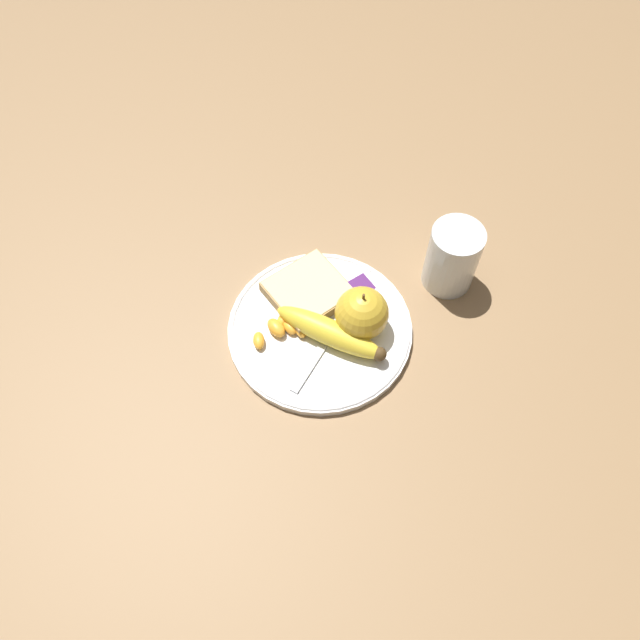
# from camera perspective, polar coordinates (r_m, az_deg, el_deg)

# --- Properties ---
(ground_plane) EXTENTS (3.00, 3.00, 0.00)m
(ground_plane) POSITION_cam_1_polar(r_m,az_deg,el_deg) (0.91, 0.00, -1.04)
(ground_plane) COLOR olive
(plate) EXTENTS (0.27, 0.27, 0.01)m
(plate) POSITION_cam_1_polar(r_m,az_deg,el_deg) (0.90, 0.00, -0.79)
(plate) COLOR white
(plate) RESTS_ON ground_plane
(juice_glass) EXTENTS (0.08, 0.08, 0.11)m
(juice_glass) POSITION_cam_1_polar(r_m,az_deg,el_deg) (0.94, 11.96, 5.49)
(juice_glass) COLOR silver
(juice_glass) RESTS_ON ground_plane
(apple) EXTENTS (0.08, 0.08, 0.09)m
(apple) POSITION_cam_1_polar(r_m,az_deg,el_deg) (0.87, 3.84, 0.61)
(apple) COLOR gold
(apple) RESTS_ON plate
(banana) EXTENTS (0.11, 0.16, 0.04)m
(banana) POSITION_cam_1_polar(r_m,az_deg,el_deg) (0.87, 1.04, -1.15)
(banana) COLOR yellow
(banana) RESTS_ON plate
(bread_slice) EXTENTS (0.11, 0.11, 0.02)m
(bread_slice) POSITION_cam_1_polar(r_m,az_deg,el_deg) (0.92, -1.07, 2.63)
(bread_slice) COLOR #AB8751
(bread_slice) RESTS_ON plate
(fork) EXTENTS (0.16, 0.09, 0.00)m
(fork) POSITION_cam_1_polar(r_m,az_deg,el_deg) (0.89, 0.82, -1.53)
(fork) COLOR silver
(fork) RESTS_ON plate
(jam_packet) EXTENTS (0.04, 0.03, 0.02)m
(jam_packet) POSITION_cam_1_polar(r_m,az_deg,el_deg) (0.92, 3.54, 2.72)
(jam_packet) COLOR silver
(jam_packet) RESTS_ON plate
(orange_segment_0) EXTENTS (0.02, 0.03, 0.02)m
(orange_segment_0) POSITION_cam_1_polar(r_m,az_deg,el_deg) (0.91, -3.22, 1.05)
(orange_segment_0) COLOR #F9A32D
(orange_segment_0) RESTS_ON plate
(orange_segment_1) EXTENTS (0.03, 0.03, 0.02)m
(orange_segment_1) POSITION_cam_1_polar(r_m,az_deg,el_deg) (0.88, -5.62, -1.88)
(orange_segment_1) COLOR #F9A32D
(orange_segment_1) RESTS_ON plate
(orange_segment_2) EXTENTS (0.02, 0.03, 0.02)m
(orange_segment_2) POSITION_cam_1_polar(r_m,az_deg,el_deg) (0.89, -1.77, -0.86)
(orange_segment_2) COLOR #F9A32D
(orange_segment_2) RESTS_ON plate
(orange_segment_3) EXTENTS (0.02, 0.03, 0.02)m
(orange_segment_3) POSITION_cam_1_polar(r_m,az_deg,el_deg) (0.89, -2.78, -0.63)
(orange_segment_3) COLOR #F9A32D
(orange_segment_3) RESTS_ON plate
(orange_segment_4) EXTENTS (0.02, 0.03, 0.02)m
(orange_segment_4) POSITION_cam_1_polar(r_m,az_deg,el_deg) (0.89, -4.03, -0.72)
(orange_segment_4) COLOR #F9A32D
(orange_segment_4) RESTS_ON plate
(orange_segment_5) EXTENTS (0.03, 0.03, 0.02)m
(orange_segment_5) POSITION_cam_1_polar(r_m,az_deg,el_deg) (0.90, -3.29, 0.14)
(orange_segment_5) COLOR #F9A32D
(orange_segment_5) RESTS_ON plate
(orange_segment_6) EXTENTS (0.02, 0.03, 0.01)m
(orange_segment_6) POSITION_cam_1_polar(r_m,az_deg,el_deg) (0.90, -2.62, 0.48)
(orange_segment_6) COLOR #F9A32D
(orange_segment_6) RESTS_ON plate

